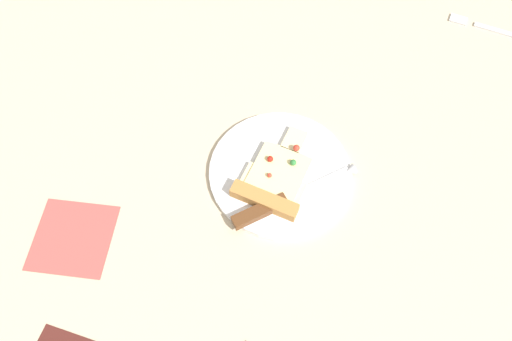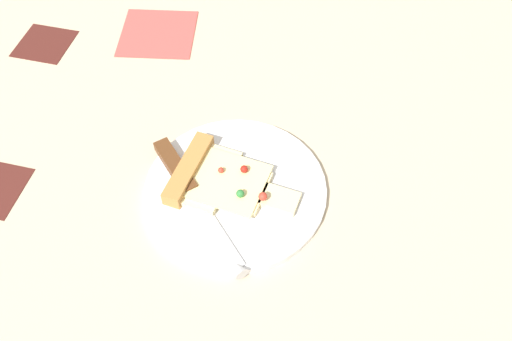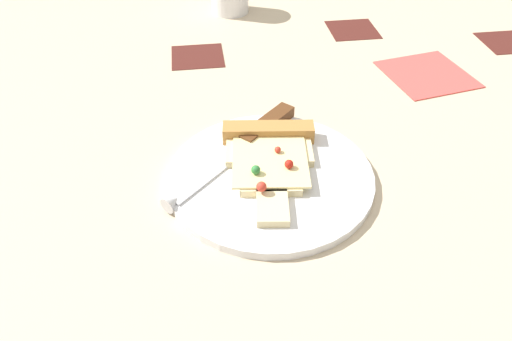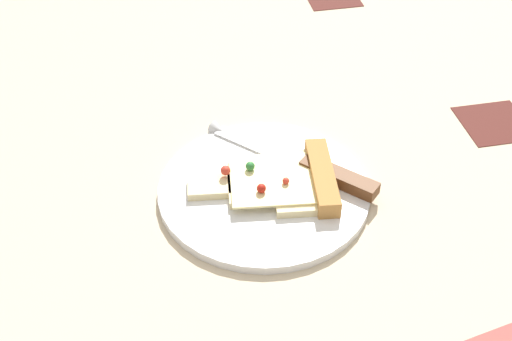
{
  "view_description": "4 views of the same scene",
  "coord_description": "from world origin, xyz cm",
  "views": [
    {
      "loc": [
        16.11,
        -32.22,
        75.88
      ],
      "look_at": [
        4.2,
        5.46,
        3.54
      ],
      "focal_mm": 33.39,
      "sensor_mm": 36.0,
      "label": 1
    },
    {
      "loc": [
        49.03,
        20.98,
        63.19
      ],
      "look_at": [
        5.07,
        10.28,
        2.19
      ],
      "focal_mm": 38.06,
      "sensor_mm": 36.0,
      "label": 2
    },
    {
      "loc": [
        15.72,
        52.35,
        40.11
      ],
      "look_at": [
        9.95,
        10.05,
        3.53
      ],
      "focal_mm": 34.05,
      "sensor_mm": 36.0,
      "label": 3
    },
    {
      "loc": [
        -51.22,
        20.92,
        56.88
      ],
      "look_at": [
        8.87,
        8.77,
        3.06
      ],
      "focal_mm": 48.11,
      "sensor_mm": 36.0,
      "label": 4
    }
  ],
  "objects": [
    {
      "name": "plate",
      "position": [
        7.92,
        8.0,
        0.56
      ],
      "size": [
        25.5,
        25.5,
        1.12
      ],
      "primitive_type": "cylinder",
      "color": "silver",
      "rests_on": "ground_plane"
    },
    {
      "name": "knife",
      "position": [
        10.21,
        2.2,
        1.72
      ],
      "size": [
        18.6,
        18.31,
        2.45
      ],
      "rotation": [
        0.0,
        0.0,
        5.49
      ],
      "color": "silver",
      "rests_on": "plate"
    },
    {
      "name": "ground_plane",
      "position": [
        -0.0,
        -0.01,
        -1.5
      ],
      "size": [
        156.98,
        156.98,
        3.0
      ],
      "color": "#C6B293",
      "rests_on": "ground"
    },
    {
      "name": "pizza_slice",
      "position": [
        7.62,
        5.45,
        1.91
      ],
      "size": [
        12.29,
        18.2,
        2.5
      ],
      "rotation": [
        0.0,
        0.0,
        6.16
      ],
      "color": "beige",
      "rests_on": "plate"
    }
  ]
}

